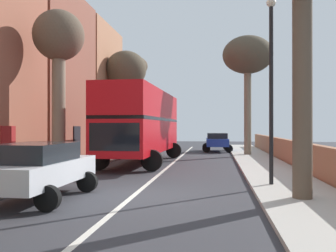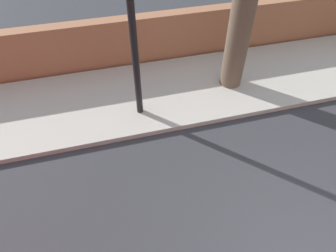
{
  "view_description": "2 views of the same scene",
  "coord_description": "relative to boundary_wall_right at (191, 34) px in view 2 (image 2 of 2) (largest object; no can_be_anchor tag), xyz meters",
  "views": [
    {
      "loc": [
        2.46,
        -11.07,
        2.06
      ],
      "look_at": [
        0.55,
        3.64,
        2.09
      ],
      "focal_mm": 39.89,
      "sensor_mm": 36.0,
      "label": 1
    },
    {
      "loc": [
        -0.65,
        2.53,
        4.68
      ],
      "look_at": [
        1.48,
        1.97,
        2.44
      ],
      "focal_mm": 31.36,
      "sensor_mm": 36.0,
      "label": 2
    }
  ],
  "objects": [
    {
      "name": "sidewalk_right",
      "position": [
        -1.55,
        0.0,
        -0.61
      ],
      "size": [
        2.6,
        60.0,
        0.12
      ],
      "primitive_type": "cube",
      "color": "#B2ADA3",
      "rests_on": "ground"
    },
    {
      "name": "boundary_wall_right",
      "position": [
        0.0,
        0.0,
        0.0
      ],
      "size": [
        0.36,
        54.0,
        1.34
      ],
      "primitive_type": "cube",
      "color": "#9E6647",
      "rests_on": "ground"
    }
  ]
}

